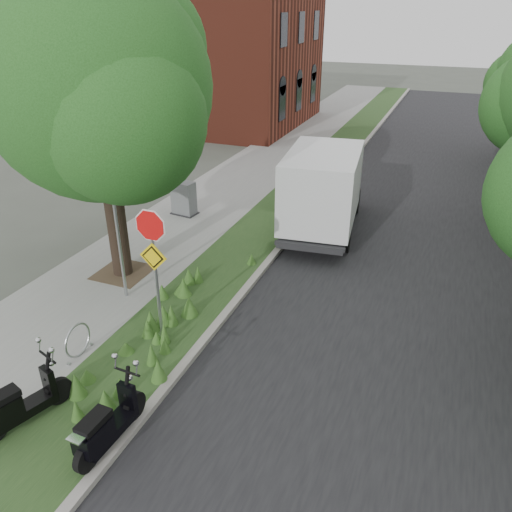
% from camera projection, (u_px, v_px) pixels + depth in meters
% --- Properties ---
extents(ground, '(120.00, 120.00, 0.00)m').
position_uv_depth(ground, '(206.00, 373.00, 10.34)').
color(ground, '#4C5147').
rests_on(ground, ground).
extents(sidewalk_near, '(3.50, 60.00, 0.12)m').
position_uv_depth(sidewalk_near, '(225.00, 192.00, 19.99)').
color(sidewalk_near, gray).
rests_on(sidewalk_near, ground).
extents(verge, '(2.00, 60.00, 0.12)m').
position_uv_depth(verge, '(290.00, 201.00, 19.08)').
color(verge, '#24431D').
rests_on(verge, ground).
extents(kerb_near, '(0.20, 60.00, 0.13)m').
position_uv_depth(kerb_near, '(315.00, 205.00, 18.74)').
color(kerb_near, '#9E9991').
rests_on(kerb_near, ground).
extents(road, '(7.00, 60.00, 0.01)m').
position_uv_depth(road, '(411.00, 219.00, 17.61)').
color(road, black).
rests_on(road, ground).
extents(street_tree_main, '(6.21, 5.54, 7.66)m').
position_uv_depth(street_tree_main, '(98.00, 99.00, 11.87)').
color(street_tree_main, black).
rests_on(street_tree_main, ground).
extents(bare_post, '(0.08, 0.08, 4.00)m').
position_uv_depth(bare_post, '(117.00, 224.00, 11.92)').
color(bare_post, '#A5A8AD').
rests_on(bare_post, ground).
extents(bike_hoop, '(0.06, 0.78, 0.77)m').
position_uv_depth(bike_hoop, '(78.00, 340.00, 10.51)').
color(bike_hoop, '#A5A8AD').
rests_on(bike_hoop, ground).
extents(sign_assembly, '(0.94, 0.08, 3.22)m').
position_uv_depth(sign_assembly, '(153.00, 250.00, 10.23)').
color(sign_assembly, '#A5A8AD').
rests_on(sign_assembly, ground).
extents(brick_building, '(9.40, 10.40, 8.30)m').
position_uv_depth(brick_building, '(228.00, 52.00, 29.76)').
color(brick_building, maroon).
rests_on(brick_building, ground).
extents(scooter_near, '(0.74, 1.73, 0.85)m').
position_uv_depth(scooter_near, '(14.00, 409.00, 8.68)').
color(scooter_near, black).
rests_on(scooter_near, ground).
extents(scooter_far, '(0.41, 1.77, 0.84)m').
position_uv_depth(scooter_far, '(103.00, 431.00, 8.24)').
color(scooter_far, black).
rests_on(scooter_far, ground).
extents(box_truck, '(2.66, 5.48, 2.39)m').
position_uv_depth(box_truck, '(324.00, 186.00, 16.10)').
color(box_truck, '#262628').
rests_on(box_truck, ground).
extents(utility_cabinet, '(0.95, 0.69, 1.18)m').
position_uv_depth(utility_cabinet, '(184.00, 199.00, 17.54)').
color(utility_cabinet, '#262628').
rests_on(utility_cabinet, ground).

